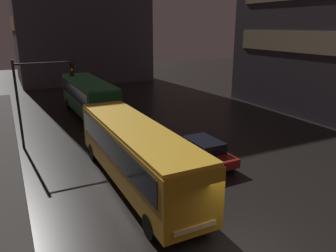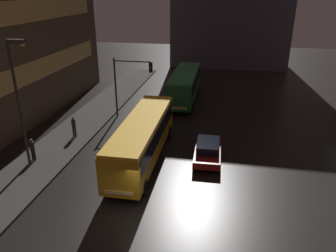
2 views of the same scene
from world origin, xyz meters
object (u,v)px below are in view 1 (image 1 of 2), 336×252
Objects in this scene: bus_near at (135,149)px; car_taxi at (203,151)px; traffic_light_main at (39,87)px; bus_far at (89,94)px.

bus_near is 2.54× the size of car_taxi.
car_taxi is at bearing -41.66° from traffic_light_main.
bus_near is at bearing 84.89° from bus_far.
car_taxi is at bearing -167.98° from bus_near.
traffic_light_main reaches higher than bus_far.
car_taxi is (4.65, 1.02, -1.23)m from bus_near.
bus_near is 9.15m from traffic_light_main.
car_taxi is 0.78× the size of traffic_light_main.
car_taxi is at bearing 104.35° from bus_far.
bus_near is 14.27m from bus_far.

